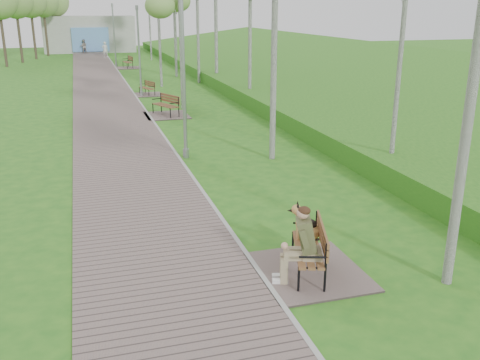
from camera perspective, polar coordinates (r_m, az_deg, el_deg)
The scene contains 14 objects.
ground at distance 16.12m, azimuth -4.92°, elevation -0.01°, with size 120.00×120.00×0.00m, color #25631B.
walkway at distance 36.89m, azimuth -14.65°, elevation 9.71°, with size 3.50×67.00×0.04m, color #6F5E5A.
kerb at distance 36.99m, azimuth -11.91°, elevation 9.94°, with size 0.10×67.00×0.05m, color #999993.
embankment at distance 38.44m, azimuth 6.70°, elevation 10.45°, with size 14.00×70.00×1.60m, color #4B8E24.
building_north at distance 66.09m, azimuth -15.76°, elevation 14.76°, with size 10.00×5.20×4.00m.
bench_main at distance 10.42m, azimuth 7.09°, elevation -7.51°, with size 2.03×2.25×1.77m.
bench_second at distance 25.92m, azimuth -7.92°, elevation 7.30°, with size 2.01×2.24×1.24m.
bench_third at distance 32.41m, azimuth -9.87°, elevation 9.24°, with size 1.62×1.80×1.00m.
bench_far at distance 47.38m, azimuth -11.87°, elevation 11.88°, with size 2.02×2.24×1.24m.
lamp_post_near at distance 18.05m, azimuth -6.01°, elevation 10.20°, with size 0.21×0.21×5.45m.
lamp_post_second at distance 31.71m, azimuth -10.68°, elevation 12.98°, with size 0.20×0.20×5.05m.
lamp_post_third at distance 48.71m, azimuth -13.25°, elevation 14.57°, with size 0.20×0.20×5.25m.
pedestrian_near at distance 57.59m, azimuth -14.20°, elevation 13.32°, with size 0.59×0.39×1.61m, color beige.
pedestrian_far at distance 63.33m, azimuth -16.34°, elevation 13.50°, with size 0.76×0.59×1.55m, color gray.
Camera 1 is at (-3.03, -15.03, 4.96)m, focal length 40.00 mm.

